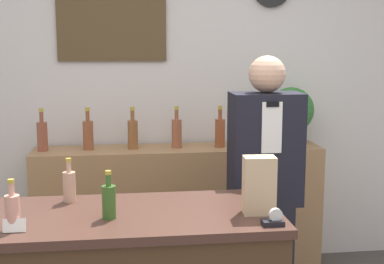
{
  "coord_description": "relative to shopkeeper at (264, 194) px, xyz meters",
  "views": [
    {
      "loc": [
        -0.29,
        -1.9,
        1.65
      ],
      "look_at": [
        0.09,
        1.09,
        1.15
      ],
      "focal_mm": 50.0,
      "sensor_mm": 36.0,
      "label": 1
    }
  ],
  "objects": [
    {
      "name": "shelf_bottle_3",
      "position": [
        -0.44,
        0.74,
        0.25
      ],
      "size": [
        0.07,
        0.07,
        0.29
      ],
      "color": "brown",
      "rests_on": "back_shelf"
    },
    {
      "name": "counter_bottle_1",
      "position": [
        -1.26,
        -0.76,
        0.19
      ],
      "size": [
        0.06,
        0.06,
        0.21
      ],
      "color": "tan",
      "rests_on": "display_counter"
    },
    {
      "name": "back_wall",
      "position": [
        -0.51,
        0.99,
        0.57
      ],
      "size": [
        5.2,
        0.09,
        2.7
      ],
      "color": "silver",
      "rests_on": "ground_plane"
    },
    {
      "name": "shopkeeper",
      "position": [
        0.0,
        0.0,
        0.0
      ],
      "size": [
        0.4,
        0.25,
        1.59
      ],
      "color": "black",
      "rests_on": "ground_plane"
    },
    {
      "name": "paper_bag",
      "position": [
        -0.21,
        -0.68,
        0.24
      ],
      "size": [
        0.14,
        0.1,
        0.26
      ],
      "color": "tan",
      "rests_on": "display_counter"
    },
    {
      "name": "shelf_bottle_1",
      "position": [
        -1.05,
        0.76,
        0.25
      ],
      "size": [
        0.07,
        0.07,
        0.29
      ],
      "color": "brown",
      "rests_on": "back_shelf"
    },
    {
      "name": "counter_bottle_3",
      "position": [
        -0.87,
        -0.66,
        0.19
      ],
      "size": [
        0.06,
        0.06,
        0.21
      ],
      "color": "#345B22",
      "rests_on": "display_counter"
    },
    {
      "name": "back_shelf",
      "position": [
        -0.43,
        0.74,
        -0.33
      ],
      "size": [
        2.01,
        0.37,
        0.93
      ],
      "color": "#9E754C",
      "rests_on": "ground_plane"
    },
    {
      "name": "shelf_bottle_2",
      "position": [
        -0.74,
        0.74,
        0.25
      ],
      "size": [
        0.07,
        0.07,
        0.29
      ],
      "color": "brown",
      "rests_on": "back_shelf"
    },
    {
      "name": "counter_bottle_2",
      "position": [
        -1.06,
        -0.38,
        0.19
      ],
      "size": [
        0.06,
        0.06,
        0.21
      ],
      "color": "tan",
      "rests_on": "display_counter"
    },
    {
      "name": "shelf_bottle_4",
      "position": [
        -0.13,
        0.73,
        0.25
      ],
      "size": [
        0.07,
        0.07,
        0.29
      ],
      "color": "brown",
      "rests_on": "back_shelf"
    },
    {
      "name": "shelf_bottle_5",
      "position": [
        0.17,
        0.74,
        0.25
      ],
      "size": [
        0.07,
        0.07,
        0.29
      ],
      "color": "brown",
      "rests_on": "back_shelf"
    },
    {
      "name": "shelf_bottle_0",
      "position": [
        -1.35,
        0.74,
        0.25
      ],
      "size": [
        0.07,
        0.07,
        0.29
      ],
      "color": "brown",
      "rests_on": "back_shelf"
    },
    {
      "name": "tape_dispenser",
      "position": [
        -0.19,
        -0.84,
        0.13
      ],
      "size": [
        0.09,
        0.06,
        0.07
      ],
      "color": "black",
      "rests_on": "display_counter"
    },
    {
      "name": "price_card_right",
      "position": [
        -1.25,
        -0.79,
        0.14
      ],
      "size": [
        0.09,
        0.02,
        0.06
      ],
      "color": "white",
      "rests_on": "display_counter"
    },
    {
      "name": "potted_plant",
      "position": [
        0.39,
        0.77,
        0.37
      ],
      "size": [
        0.33,
        0.33,
        0.41
      ],
      "color": "#B27047",
      "rests_on": "back_shelf"
    }
  ]
}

